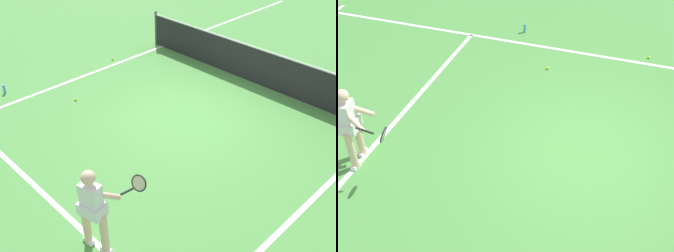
{
  "view_description": "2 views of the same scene",
  "coord_description": "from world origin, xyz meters",
  "views": [
    {
      "loc": [
        5.61,
        -6.22,
        5.21
      ],
      "look_at": [
        0.96,
        -1.63,
        0.92
      ],
      "focal_mm": 43.8,
      "sensor_mm": 36.0,
      "label": 1
    },
    {
      "loc": [
        6.43,
        0.57,
        5.59
      ],
      "look_at": [
        0.94,
        -1.34,
        0.93
      ],
      "focal_mm": 47.61,
      "sensor_mm": 36.0,
      "label": 2
    }
  ],
  "objects": [
    {
      "name": "water_bottle",
      "position": [
        -4.19,
        -2.59,
        0.12
      ],
      "size": [
        0.07,
        0.07,
        0.24
      ],
      "primitive_type": "cylinder",
      "color": "#4C9EE5",
      "rests_on": "ground"
    },
    {
      "name": "sideline_left_marking",
      "position": [
        -3.56,
        0.0,
        0.0
      ],
      "size": [
        0.1,
        19.62,
        0.01
      ],
      "primitive_type": "cube",
      "color": "white",
      "rests_on": "ground"
    },
    {
      "name": "tennis_player",
      "position": [
        1.68,
        -3.89,
        0.85
      ],
      "size": [
        0.68,
        1.05,
        1.55
      ],
      "color": "beige",
      "rests_on": "ground"
    },
    {
      "name": "tennis_ball_mid",
      "position": [
        -3.85,
        0.74,
        0.03
      ],
      "size": [
        0.07,
        0.07,
        0.07
      ],
      "primitive_type": "sphere",
      "color": "#D1E533",
      "rests_on": "ground"
    },
    {
      "name": "ground_plane",
      "position": [
        0.0,
        0.0,
        0.0
      ],
      "size": [
        28.1,
        28.1,
        0.0
      ],
      "primitive_type": "plane",
      "color": "#4C9342"
    },
    {
      "name": "tennis_ball_near",
      "position": [
        -2.53,
        -1.5,
        0.03
      ],
      "size": [
        0.07,
        0.07,
        0.07
      ],
      "primitive_type": "sphere",
      "color": "#D1E533",
      "rests_on": "ground"
    },
    {
      "name": "service_line_marking",
      "position": [
        0.0,
        -3.9,
        0.0
      ],
      "size": [
        7.11,
        0.1,
        0.01
      ],
      "primitive_type": "cube",
      "color": "white",
      "rests_on": "ground"
    }
  ]
}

